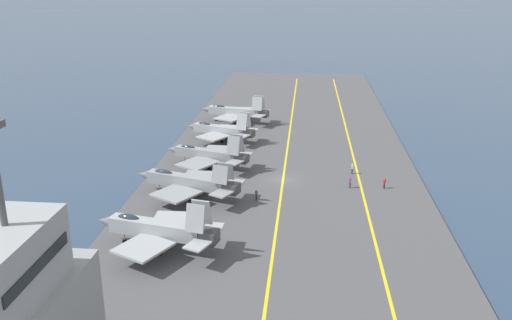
{
  "coord_description": "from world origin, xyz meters",
  "views": [
    {
      "loc": [
        -82.87,
        -3.53,
        31.6
      ],
      "look_at": [
        1.99,
        4.65,
        2.9
      ],
      "focal_mm": 38.0,
      "sensor_mm": 36.0,
      "label": 1
    }
  ],
  "objects_px": {
    "parked_jet_fourth": "(221,130)",
    "parked_jet_fifth": "(236,112)",
    "parked_jet_nearest": "(158,229)",
    "crew_white_vest": "(352,168)",
    "parked_jet_second": "(188,182)",
    "crew_brown_vest": "(256,194)",
    "parked_jet_third": "(208,154)",
    "crew_red_vest": "(384,183)",
    "crew_purple_vest": "(350,182)"
  },
  "relations": [
    {
      "from": "parked_jet_nearest",
      "to": "crew_brown_vest",
      "type": "height_order",
      "value": "parked_jet_nearest"
    },
    {
      "from": "crew_white_vest",
      "to": "crew_brown_vest",
      "type": "relative_size",
      "value": 1.04
    },
    {
      "from": "parked_jet_third",
      "to": "parked_jet_fifth",
      "type": "xyz_separation_m",
      "value": [
        30.72,
        -0.67,
        0.23
      ]
    },
    {
      "from": "parked_jet_third",
      "to": "parked_jet_fourth",
      "type": "xyz_separation_m",
      "value": [
        16.02,
        0.27,
        -0.05
      ]
    },
    {
      "from": "parked_jet_nearest",
      "to": "parked_jet_fifth",
      "type": "xyz_separation_m",
      "value": [
        61.01,
        -1.31,
        -0.13
      ]
    },
    {
      "from": "crew_brown_vest",
      "to": "parked_jet_second",
      "type": "bearing_deg",
      "value": 89.33
    },
    {
      "from": "parked_jet_fifth",
      "to": "crew_purple_vest",
      "type": "height_order",
      "value": "parked_jet_fifth"
    },
    {
      "from": "crew_brown_vest",
      "to": "parked_jet_fourth",
      "type": "bearing_deg",
      "value": 18.37
    },
    {
      "from": "parked_jet_nearest",
      "to": "crew_red_vest",
      "type": "xyz_separation_m",
      "value": [
        23.01,
        -29.71,
        -1.77
      ]
    },
    {
      "from": "parked_jet_nearest",
      "to": "parked_jet_fifth",
      "type": "distance_m",
      "value": 61.02
    },
    {
      "from": "parked_jet_fifth",
      "to": "parked_jet_second",
      "type": "bearing_deg",
      "value": 178.41
    },
    {
      "from": "parked_jet_fourth",
      "to": "crew_brown_vest",
      "type": "height_order",
      "value": "parked_jet_fourth"
    },
    {
      "from": "parked_jet_fourth",
      "to": "parked_jet_fifth",
      "type": "relative_size",
      "value": 0.94
    },
    {
      "from": "parked_jet_nearest",
      "to": "parked_jet_fifth",
      "type": "relative_size",
      "value": 0.99
    },
    {
      "from": "parked_jet_third",
      "to": "crew_white_vest",
      "type": "height_order",
      "value": "parked_jet_third"
    },
    {
      "from": "parked_jet_second",
      "to": "parked_jet_nearest",
      "type": "bearing_deg",
      "value": 179.75
    },
    {
      "from": "crew_purple_vest",
      "to": "parked_jet_third",
      "type": "bearing_deg",
      "value": 72.28
    },
    {
      "from": "parked_jet_nearest",
      "to": "crew_red_vest",
      "type": "distance_m",
      "value": 37.62
    },
    {
      "from": "parked_jet_fourth",
      "to": "crew_white_vest",
      "type": "relative_size",
      "value": 8.24
    },
    {
      "from": "parked_jet_fifth",
      "to": "crew_white_vest",
      "type": "distance_m",
      "value": 39.77
    },
    {
      "from": "parked_jet_fourth",
      "to": "parked_jet_fifth",
      "type": "distance_m",
      "value": 14.74
    },
    {
      "from": "crew_white_vest",
      "to": "parked_jet_fourth",
      "type": "bearing_deg",
      "value": 55.51
    },
    {
      "from": "parked_jet_second",
      "to": "crew_white_vest",
      "type": "relative_size",
      "value": 9.3
    },
    {
      "from": "parked_jet_second",
      "to": "crew_white_vest",
      "type": "distance_m",
      "value": 28.19
    },
    {
      "from": "parked_jet_nearest",
      "to": "crew_purple_vest",
      "type": "distance_m",
      "value": 33.36
    },
    {
      "from": "parked_jet_fifth",
      "to": "crew_brown_vest",
      "type": "distance_m",
      "value": 45.52
    },
    {
      "from": "parked_jet_nearest",
      "to": "parked_jet_second",
      "type": "distance_m",
      "value": 16.53
    },
    {
      "from": "parked_jet_fifth",
      "to": "crew_purple_vest",
      "type": "bearing_deg",
      "value": -148.93
    },
    {
      "from": "parked_jet_nearest",
      "to": "parked_jet_fourth",
      "type": "relative_size",
      "value": 1.05
    },
    {
      "from": "crew_red_vest",
      "to": "crew_purple_vest",
      "type": "height_order",
      "value": "crew_purple_vest"
    },
    {
      "from": "parked_jet_second",
      "to": "crew_white_vest",
      "type": "bearing_deg",
      "value": -63.15
    },
    {
      "from": "parked_jet_nearest",
      "to": "crew_white_vest",
      "type": "bearing_deg",
      "value": -40.74
    },
    {
      "from": "crew_purple_vest",
      "to": "crew_brown_vest",
      "type": "height_order",
      "value": "crew_purple_vest"
    },
    {
      "from": "parked_jet_second",
      "to": "crew_red_vest",
      "type": "relative_size",
      "value": 9.88
    },
    {
      "from": "parked_jet_second",
      "to": "crew_white_vest",
      "type": "xyz_separation_m",
      "value": [
        12.71,
        -25.12,
        -1.48
      ]
    },
    {
      "from": "parked_jet_fifth",
      "to": "parked_jet_fourth",
      "type": "bearing_deg",
      "value": 176.33
    },
    {
      "from": "parked_jet_fourth",
      "to": "parked_jet_fifth",
      "type": "bearing_deg",
      "value": -3.67
    },
    {
      "from": "parked_jet_third",
      "to": "crew_brown_vest",
      "type": "bearing_deg",
      "value": -145.18
    },
    {
      "from": "crew_red_vest",
      "to": "crew_purple_vest",
      "type": "xyz_separation_m",
      "value": [
        -0.32,
        5.32,
        0.04
      ]
    },
    {
      "from": "crew_brown_vest",
      "to": "parked_jet_third",
      "type": "bearing_deg",
      "value": 34.82
    },
    {
      "from": "crew_purple_vest",
      "to": "parked_jet_fourth",
      "type": "bearing_deg",
      "value": 45.51
    },
    {
      "from": "parked_jet_third",
      "to": "crew_red_vest",
      "type": "bearing_deg",
      "value": -104.04
    },
    {
      "from": "parked_jet_second",
      "to": "parked_jet_fifth",
      "type": "distance_m",
      "value": 44.49
    },
    {
      "from": "crew_white_vest",
      "to": "crew_purple_vest",
      "type": "xyz_separation_m",
      "value": [
        -6.55,
        0.79,
        -0.02
      ]
    },
    {
      "from": "crew_white_vest",
      "to": "crew_purple_vest",
      "type": "relative_size",
      "value": 1.02
    },
    {
      "from": "crew_purple_vest",
      "to": "parked_jet_nearest",
      "type": "bearing_deg",
      "value": 132.92
    },
    {
      "from": "parked_jet_third",
      "to": "parked_jet_fifth",
      "type": "bearing_deg",
      "value": -1.25
    },
    {
      "from": "parked_jet_second",
      "to": "parked_jet_fifth",
      "type": "relative_size",
      "value": 1.06
    },
    {
      "from": "parked_jet_fifth",
      "to": "crew_white_vest",
      "type": "xyz_separation_m",
      "value": [
        -31.76,
        -23.88,
        -1.57
      ]
    },
    {
      "from": "parked_jet_fourth",
      "to": "parked_jet_nearest",
      "type": "bearing_deg",
      "value": 179.55
    }
  ]
}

